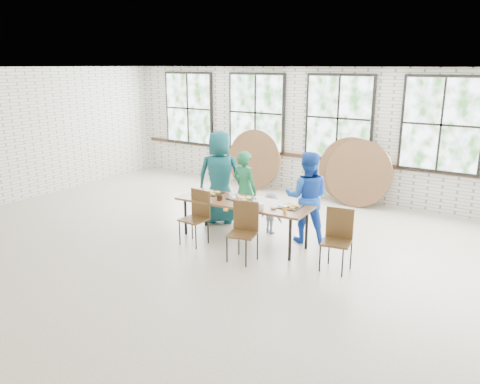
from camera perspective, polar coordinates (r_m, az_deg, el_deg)
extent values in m
plane|color=beige|center=(7.61, -1.69, -8.31)|extent=(12.00, 12.00, 0.00)
plane|color=white|center=(6.98, -1.88, 14.90)|extent=(12.00, 12.00, 0.00)
plane|color=silver|center=(11.07, 11.94, 6.91)|extent=(12.00, 0.00, 12.00)
plane|color=silver|center=(11.65, -26.75, 6.02)|extent=(0.00, 9.00, 9.00)
cube|color=#422819|center=(11.14, 11.72, 3.84)|extent=(11.80, 0.05, 0.08)
cube|color=black|center=(13.24, -6.26, 10.10)|extent=(1.62, 0.05, 1.97)
cube|color=white|center=(13.21, -6.36, 10.09)|extent=(1.50, 0.01, 1.85)
cube|color=black|center=(11.95, 1.99, 9.64)|extent=(1.62, 0.05, 1.97)
cube|color=white|center=(11.92, 1.90, 9.62)|extent=(1.50, 0.01, 1.85)
cube|color=black|center=(10.96, 11.93, 8.82)|extent=(1.62, 0.05, 1.97)
cube|color=white|center=(10.93, 11.86, 8.80)|extent=(1.50, 0.01, 1.85)
cube|color=black|center=(10.35, 23.37, 7.54)|extent=(1.62, 0.05, 1.97)
cube|color=white|center=(10.32, 23.33, 7.53)|extent=(1.50, 0.01, 1.85)
cube|color=brown|center=(8.16, 0.44, -1.29)|extent=(2.45, 0.95, 0.04)
cylinder|color=black|center=(8.66, -6.65, -2.97)|extent=(0.05, 0.05, 0.70)
cylinder|color=black|center=(9.10, -4.22, -2.00)|extent=(0.05, 0.05, 0.70)
cylinder|color=black|center=(7.51, 6.11, -5.83)|extent=(0.05, 0.05, 0.70)
cylinder|color=black|center=(8.02, 8.11, -4.52)|extent=(0.05, 0.05, 0.70)
cube|color=#51371B|center=(8.15, -5.68, -3.38)|extent=(0.44, 0.42, 0.03)
cube|color=#51371B|center=(8.21, -4.82, -1.39)|extent=(0.42, 0.06, 0.50)
cylinder|color=black|center=(8.21, -7.36, -4.98)|extent=(0.02, 0.02, 0.44)
cylinder|color=black|center=(8.46, -5.85, -4.33)|extent=(0.02, 0.02, 0.44)
cylinder|color=black|center=(7.99, -5.40, -5.49)|extent=(0.02, 0.02, 0.44)
cylinder|color=black|center=(8.24, -3.91, -4.81)|extent=(0.02, 0.02, 0.44)
cube|color=#51371B|center=(7.42, 0.28, -5.19)|extent=(0.51, 0.50, 0.03)
cube|color=#51371B|center=(7.51, 0.73, -2.92)|extent=(0.41, 0.14, 0.50)
cylinder|color=black|center=(7.47, -1.61, -6.96)|extent=(0.02, 0.02, 0.44)
cylinder|color=black|center=(7.73, -0.14, -6.17)|extent=(0.02, 0.02, 0.44)
cylinder|color=black|center=(7.28, 0.73, -7.55)|extent=(0.02, 0.02, 0.44)
cylinder|color=black|center=(7.55, 2.14, -6.71)|extent=(0.02, 0.02, 0.44)
cube|color=#51371B|center=(7.23, 11.66, -6.08)|extent=(0.49, 0.47, 0.03)
cube|color=#51371B|center=(7.32, 12.06, -3.75)|extent=(0.42, 0.11, 0.50)
cylinder|color=black|center=(7.24, 9.71, -7.94)|extent=(0.02, 0.02, 0.44)
cylinder|color=black|center=(7.53, 10.78, -7.06)|extent=(0.02, 0.02, 0.44)
cylinder|color=black|center=(7.11, 12.38, -8.50)|extent=(0.02, 0.02, 0.44)
cylinder|color=black|center=(7.41, 13.36, -7.58)|extent=(0.02, 0.02, 0.44)
imported|color=#18545D|center=(9.16, -2.46, 1.83)|extent=(1.06, 0.89, 1.83)
imported|color=#1F7445|center=(8.88, 0.57, 0.30)|extent=(0.59, 0.43, 1.50)
imported|color=#121D3A|center=(8.69, 3.81, -2.58)|extent=(0.55, 0.39, 0.77)
imported|color=blue|center=(8.26, 8.17, -0.61)|extent=(0.96, 0.86, 1.61)
cube|color=black|center=(8.67, -3.67, -0.11)|extent=(0.44, 0.33, 0.02)
cube|color=black|center=(8.29, 0.10, -0.82)|extent=(0.44, 0.33, 0.02)
cube|color=black|center=(7.87, 5.84, -1.76)|extent=(0.44, 0.33, 0.02)
cylinder|color=black|center=(8.20, -2.54, -0.72)|extent=(0.09, 0.09, 0.09)
cube|color=red|center=(7.99, -0.25, -1.07)|extent=(0.07, 0.06, 0.11)
cylinder|color=#156BA4|center=(7.89, 1.75, -1.35)|extent=(0.07, 0.07, 0.10)
cylinder|color=orange|center=(7.56, 5.48, -2.11)|extent=(0.07, 0.07, 0.11)
cylinder|color=white|center=(7.73, 2.29, -1.70)|extent=(0.17, 0.17, 0.10)
ellipsoid|color=white|center=(7.87, 0.62, -1.58)|extent=(0.11, 0.11, 0.05)
ellipsoid|color=white|center=(7.75, 4.09, -1.88)|extent=(0.11, 0.11, 0.05)
cylinder|color=brown|center=(11.78, 1.66, 3.95)|extent=(1.50, 0.28, 1.49)
cylinder|color=brown|center=(10.79, 13.30, 2.49)|extent=(1.50, 0.20, 1.50)
cylinder|color=brown|center=(10.62, 14.21, 2.24)|extent=(1.50, 0.40, 1.47)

